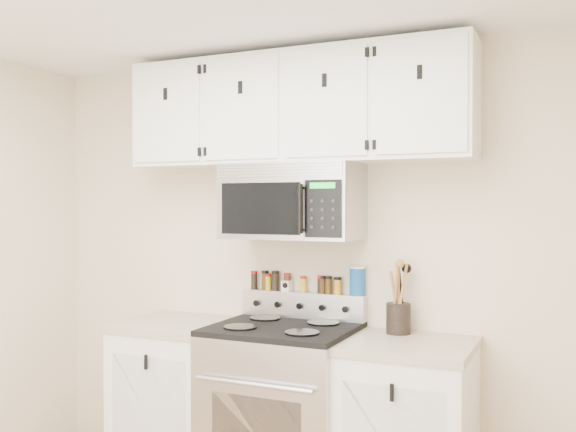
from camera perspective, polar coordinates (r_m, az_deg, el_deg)
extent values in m
cube|color=beige|center=(3.79, 1.55, -4.45)|extent=(3.50, 0.01, 2.50)
cube|color=#B7B7BA|center=(3.66, -0.49, -17.30)|extent=(0.76, 0.65, 0.92)
cube|color=black|center=(3.54, -0.49, -9.98)|extent=(0.76, 0.65, 0.03)
cube|color=#B7B7BA|center=(3.78, 1.34, -7.89)|extent=(0.76, 0.08, 0.15)
cylinder|color=black|center=(3.49, -4.27, -9.83)|extent=(0.18, 0.18, 0.01)
cylinder|color=black|center=(3.33, 1.26, -10.33)|extent=(0.18, 0.18, 0.01)
cylinder|color=black|center=(3.75, -2.04, -9.06)|extent=(0.18, 0.18, 0.01)
cylinder|color=black|center=(3.61, 3.16, -9.47)|extent=(0.18, 0.18, 0.01)
cube|color=white|center=(4.02, -9.66, -15.96)|extent=(0.62, 0.60, 0.88)
cube|color=#9D9378|center=(3.91, -9.68, -9.49)|extent=(0.64, 0.62, 0.04)
cube|color=#9D9378|center=(3.35, 10.68, -11.26)|extent=(0.64, 0.62, 0.04)
cube|color=#9E9EA3|center=(3.60, 0.41, 1.32)|extent=(0.76, 0.38, 0.42)
cube|color=#B7B7BA|center=(3.43, -0.92, 4.18)|extent=(0.73, 0.01, 0.08)
cube|color=black|center=(3.47, -2.50, 0.67)|extent=(0.47, 0.01, 0.28)
cube|color=black|center=(3.32, 3.13, 0.65)|extent=(0.20, 0.01, 0.30)
cylinder|color=black|center=(3.33, 1.07, 0.66)|extent=(0.03, 0.03, 0.26)
cube|color=white|center=(3.66, 0.57, 9.48)|extent=(2.00, 0.33, 0.62)
cube|color=white|center=(3.88, -10.78, 8.98)|extent=(0.46, 0.01, 0.57)
cube|color=black|center=(3.89, -10.85, 10.62)|extent=(0.02, 0.01, 0.07)
cube|color=white|center=(3.62, -4.21, 9.57)|extent=(0.46, 0.01, 0.57)
cube|color=black|center=(3.63, -4.27, 11.33)|extent=(0.03, 0.01, 0.07)
cube|color=white|center=(3.41, 3.30, 10.10)|extent=(0.46, 0.01, 0.57)
cube|color=black|center=(3.43, 3.25, 11.97)|extent=(0.03, 0.01, 0.07)
cube|color=white|center=(3.27, 11.64, 10.49)|extent=(0.46, 0.01, 0.57)
cube|color=black|center=(3.28, 11.62, 12.43)|extent=(0.02, 0.01, 0.07)
cylinder|color=black|center=(3.52, 9.78, -8.97)|extent=(0.13, 0.13, 0.16)
cylinder|color=olive|center=(3.50, 9.79, -6.95)|extent=(0.02, 0.02, 0.30)
cylinder|color=olive|center=(3.49, 10.09, -6.82)|extent=(0.02, 0.02, 0.33)
cylinder|color=olive|center=(3.52, 9.49, -7.09)|extent=(0.02, 0.02, 0.28)
cylinder|color=black|center=(3.52, 10.05, -7.00)|extent=(0.02, 0.02, 0.29)
cylinder|color=olive|center=(3.48, 9.53, -6.91)|extent=(0.02, 0.02, 0.31)
cube|color=silver|center=(3.81, -0.11, -6.21)|extent=(0.06, 0.05, 0.06)
cylinder|color=#16549B|center=(3.65, 6.19, -5.83)|extent=(0.09, 0.09, 0.15)
cylinder|color=white|center=(3.64, 6.19, -4.55)|extent=(0.09, 0.09, 0.01)
cylinder|color=black|center=(3.90, -3.03, -5.82)|extent=(0.04, 0.04, 0.09)
cylinder|color=#9A0B0C|center=(3.90, -3.03, -5.03)|extent=(0.04, 0.04, 0.02)
cylinder|color=#432A10|center=(3.87, -2.06, -5.83)|extent=(0.04, 0.04, 0.10)
cylinder|color=black|center=(3.86, -2.06, -4.99)|extent=(0.04, 0.04, 0.02)
cylinder|color=gold|center=(3.86, -1.79, -5.98)|extent=(0.04, 0.04, 0.08)
cylinder|color=#9F0C0C|center=(3.86, -1.79, -5.26)|extent=(0.04, 0.04, 0.02)
cylinder|color=black|center=(3.84, -1.12, -5.88)|extent=(0.04, 0.04, 0.10)
cylinder|color=black|center=(3.83, -1.12, -5.01)|extent=(0.04, 0.04, 0.02)
cylinder|color=#432410|center=(3.81, -0.07, -6.02)|extent=(0.04, 0.04, 0.09)
cylinder|color=#9F0C13|center=(3.80, -0.07, -5.22)|extent=(0.04, 0.04, 0.02)
cylinder|color=gold|center=(3.77, 1.38, -6.18)|extent=(0.04, 0.04, 0.08)
cylinder|color=#B4200D|center=(3.76, 1.38, -5.48)|extent=(0.04, 0.04, 0.02)
cylinder|color=black|center=(3.73, 2.91, -6.20)|extent=(0.04, 0.04, 0.09)
cylinder|color=#A70C16|center=(3.72, 2.91, -5.43)|extent=(0.04, 0.04, 0.02)
cylinder|color=#3C240E|center=(3.72, 3.08, -6.22)|extent=(0.04, 0.04, 0.08)
cylinder|color=black|center=(3.72, 3.08, -5.46)|extent=(0.04, 0.04, 0.02)
cylinder|color=#463010|center=(3.71, 3.61, -6.25)|extent=(0.04, 0.04, 0.08)
cylinder|color=black|center=(3.70, 3.61, -5.47)|extent=(0.04, 0.04, 0.02)
cylinder|color=orange|center=(3.69, 4.44, -6.31)|extent=(0.04, 0.04, 0.08)
cylinder|color=black|center=(3.68, 4.44, -5.56)|extent=(0.04, 0.04, 0.02)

